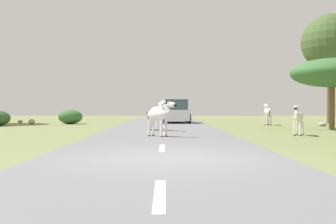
{
  "coord_description": "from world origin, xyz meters",
  "views": [
    {
      "loc": [
        -0.12,
        -9.33,
        1.25
      ],
      "look_at": [
        0.06,
        10.44,
        0.99
      ],
      "focal_mm": 41.89,
      "sensor_mm": 36.0,
      "label": 1
    }
  ],
  "objects_px": {
    "rock_1": "(322,124)",
    "zebra_2": "(268,112)",
    "zebra_1": "(298,117)",
    "zebra_3": "(159,115)",
    "tree_0": "(332,73)",
    "tree_5": "(330,42)",
    "car_0": "(171,111)",
    "bush_1": "(70,117)",
    "zebra_0": "(157,112)",
    "rock_3": "(32,122)",
    "rock_2": "(20,122)",
    "car_1": "(176,112)"
  },
  "relations": [
    {
      "from": "rock_1",
      "to": "zebra_2",
      "type": "bearing_deg",
      "value": 155.08
    },
    {
      "from": "zebra_1",
      "to": "zebra_3",
      "type": "height_order",
      "value": "zebra_3"
    },
    {
      "from": "zebra_3",
      "to": "rock_1",
      "type": "distance_m",
      "value": 13.94
    },
    {
      "from": "tree_0",
      "to": "tree_5",
      "type": "bearing_deg",
      "value": 67.83
    },
    {
      "from": "zebra_1",
      "to": "car_0",
      "type": "height_order",
      "value": "car_0"
    },
    {
      "from": "zebra_3",
      "to": "bush_1",
      "type": "bearing_deg",
      "value": -114.17
    },
    {
      "from": "zebra_0",
      "to": "rock_3",
      "type": "distance_m",
      "value": 12.33
    },
    {
      "from": "zebra_1",
      "to": "rock_2",
      "type": "distance_m",
      "value": 21.29
    },
    {
      "from": "zebra_1",
      "to": "tree_0",
      "type": "xyz_separation_m",
      "value": [
        3.25,
        4.15,
        2.26
      ]
    },
    {
      "from": "tree_0",
      "to": "rock_1",
      "type": "xyz_separation_m",
      "value": [
        1.1,
        3.97,
        -2.94
      ]
    },
    {
      "from": "car_1",
      "to": "rock_3",
      "type": "height_order",
      "value": "car_1"
    },
    {
      "from": "tree_0",
      "to": "bush_1",
      "type": "relative_size",
      "value": 2.54
    },
    {
      "from": "rock_2",
      "to": "rock_3",
      "type": "distance_m",
      "value": 2.48
    },
    {
      "from": "zebra_2",
      "to": "bush_1",
      "type": "distance_m",
      "value": 13.98
    },
    {
      "from": "zebra_3",
      "to": "car_1",
      "type": "relative_size",
      "value": 0.33
    },
    {
      "from": "tree_5",
      "to": "rock_1",
      "type": "bearing_deg",
      "value": -117.6
    },
    {
      "from": "zebra_2",
      "to": "tree_5",
      "type": "xyz_separation_m",
      "value": [
        5.49,
        3.0,
        5.21
      ]
    },
    {
      "from": "tree_5",
      "to": "zebra_1",
      "type": "bearing_deg",
      "value": -117.98
    },
    {
      "from": "zebra_0",
      "to": "tree_5",
      "type": "height_order",
      "value": "tree_5"
    },
    {
      "from": "car_1",
      "to": "bush_1",
      "type": "distance_m",
      "value": 7.76
    },
    {
      "from": "zebra_0",
      "to": "bush_1",
      "type": "distance_m",
      "value": 10.87
    },
    {
      "from": "bush_1",
      "to": "zebra_1",
      "type": "bearing_deg",
      "value": -42.4
    },
    {
      "from": "bush_1",
      "to": "rock_2",
      "type": "xyz_separation_m",
      "value": [
        -4.18,
        1.48,
        -0.4
      ]
    },
    {
      "from": "bush_1",
      "to": "rock_2",
      "type": "distance_m",
      "value": 4.46
    },
    {
      "from": "zebra_3",
      "to": "car_1",
      "type": "distance_m",
      "value": 13.72
    },
    {
      "from": "rock_1",
      "to": "rock_2",
      "type": "xyz_separation_m",
      "value": [
        -21.18,
        4.91,
        -0.01
      ]
    },
    {
      "from": "car_0",
      "to": "rock_1",
      "type": "bearing_deg",
      "value": 128.25
    },
    {
      "from": "zebra_1",
      "to": "car_0",
      "type": "bearing_deg",
      "value": -48.82
    },
    {
      "from": "zebra_2",
      "to": "bush_1",
      "type": "height_order",
      "value": "zebra_2"
    },
    {
      "from": "car_1",
      "to": "tree_0",
      "type": "relative_size",
      "value": 0.99
    },
    {
      "from": "car_0",
      "to": "rock_1",
      "type": "relative_size",
      "value": 8.28
    },
    {
      "from": "zebra_1",
      "to": "zebra_3",
      "type": "bearing_deg",
      "value": 38.29
    },
    {
      "from": "zebra_1",
      "to": "rock_1",
      "type": "height_order",
      "value": "zebra_1"
    },
    {
      "from": "car_0",
      "to": "tree_0",
      "type": "relative_size",
      "value": 1.0
    },
    {
      "from": "rock_3",
      "to": "car_1",
      "type": "bearing_deg",
      "value": 8.02
    },
    {
      "from": "zebra_1",
      "to": "rock_3",
      "type": "relative_size",
      "value": 2.96
    },
    {
      "from": "tree_5",
      "to": "tree_0",
      "type": "bearing_deg",
      "value": -112.17
    },
    {
      "from": "car_1",
      "to": "rock_1",
      "type": "height_order",
      "value": "car_1"
    },
    {
      "from": "tree_0",
      "to": "rock_3",
      "type": "relative_size",
      "value": 9.67
    },
    {
      "from": "zebra_1",
      "to": "tree_0",
      "type": "relative_size",
      "value": 0.31
    },
    {
      "from": "zebra_1",
      "to": "zebra_2",
      "type": "height_order",
      "value": "zebra_2"
    },
    {
      "from": "zebra_0",
      "to": "zebra_2",
      "type": "xyz_separation_m",
      "value": [
        7.37,
        6.77,
        -0.08
      ]
    },
    {
      "from": "zebra_0",
      "to": "zebra_3",
      "type": "relative_size",
      "value": 1.08
    },
    {
      "from": "car_1",
      "to": "car_0",
      "type": "bearing_deg",
      "value": 90.79
    },
    {
      "from": "zebra_1",
      "to": "zebra_2",
      "type": "distance_m",
      "value": 9.66
    },
    {
      "from": "zebra_0",
      "to": "rock_1",
      "type": "relative_size",
      "value": 2.94
    },
    {
      "from": "zebra_3",
      "to": "bush_1",
      "type": "relative_size",
      "value": 0.83
    },
    {
      "from": "bush_1",
      "to": "rock_2",
      "type": "height_order",
      "value": "bush_1"
    },
    {
      "from": "zebra_1",
      "to": "car_0",
      "type": "distance_m",
      "value": 22.05
    },
    {
      "from": "tree_5",
      "to": "rock_3",
      "type": "distance_m",
      "value": 22.82
    }
  ]
}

